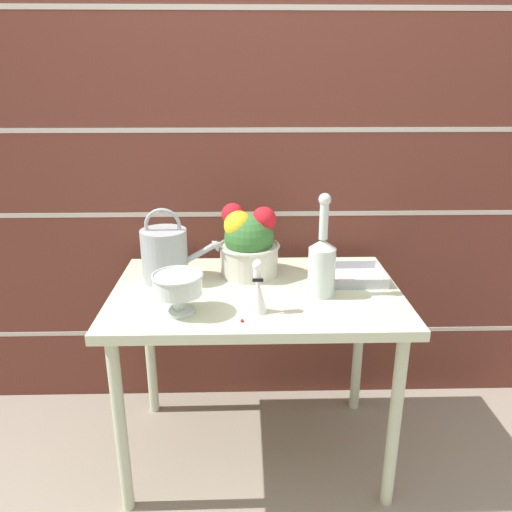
% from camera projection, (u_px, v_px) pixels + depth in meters
% --- Properties ---
extents(ground_plane, '(12.00, 12.00, 0.00)m').
position_uv_depth(ground_plane, '(256.00, 450.00, 2.11)').
color(ground_plane, gray).
extents(brick_wall, '(3.60, 0.08, 2.20)m').
position_uv_depth(brick_wall, '(254.00, 171.00, 2.17)').
color(brick_wall, brown).
rests_on(brick_wall, ground_plane).
extents(patio_table, '(1.07, 0.69, 0.74)m').
position_uv_depth(patio_table, '(256.00, 309.00, 1.89)').
color(patio_table, beige).
rests_on(patio_table, ground_plane).
extents(watering_can, '(0.32, 0.18, 0.29)m').
position_uv_depth(watering_can, '(165.00, 254.00, 1.91)').
color(watering_can, '#9EA3A8').
rests_on(watering_can, patio_table).
extents(crystal_pedestal_bowl, '(0.17, 0.17, 0.14)m').
position_uv_depth(crystal_pedestal_bowl, '(178.00, 286.00, 1.65)').
color(crystal_pedestal_bowl, silver).
rests_on(crystal_pedestal_bowl, patio_table).
extents(flower_planter, '(0.24, 0.24, 0.29)m').
position_uv_depth(flower_planter, '(248.00, 243.00, 1.96)').
color(flower_planter, beige).
rests_on(flower_planter, patio_table).
extents(glass_decanter, '(0.10, 0.10, 0.38)m').
position_uv_depth(glass_decanter, '(322.00, 262.00, 1.77)').
color(glass_decanter, silver).
rests_on(glass_decanter, patio_table).
extents(figurine_vase, '(0.07, 0.07, 0.19)m').
position_uv_depth(figurine_vase, '(256.00, 291.00, 1.66)').
color(figurine_vase, white).
rests_on(figurine_vase, patio_table).
extents(wire_tray, '(0.23, 0.21, 0.04)m').
position_uv_depth(wire_tray, '(354.00, 277.00, 1.95)').
color(wire_tray, '#B7B7BC').
rests_on(wire_tray, patio_table).
extents(fallen_petal, '(0.01, 0.01, 0.01)m').
position_uv_depth(fallen_petal, '(242.00, 321.00, 1.61)').
color(fallen_petal, red).
rests_on(fallen_petal, patio_table).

